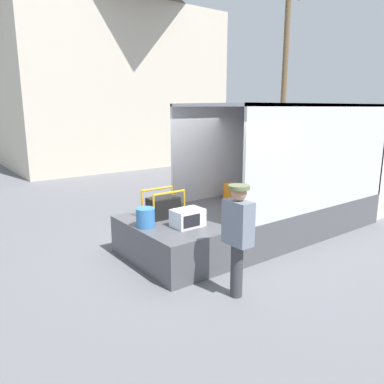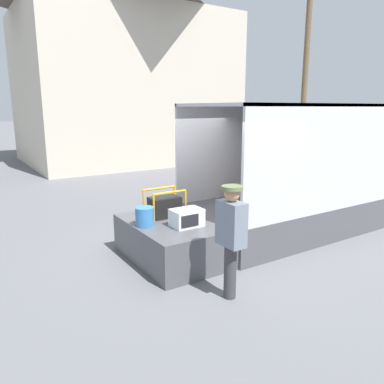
% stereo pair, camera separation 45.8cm
% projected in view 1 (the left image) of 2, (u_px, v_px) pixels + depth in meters
% --- Properties ---
extents(ground_plane, '(160.00, 160.00, 0.00)m').
position_uv_depth(ground_plane, '(203.00, 251.00, 7.28)').
color(ground_plane, slate).
extents(box_truck, '(6.56, 2.18, 2.80)m').
position_uv_depth(box_truck, '(325.00, 182.00, 9.37)').
color(box_truck, silver).
rests_on(box_truck, ground).
extents(tailgate_deck, '(1.43, 2.07, 0.71)m').
position_uv_depth(tailgate_deck, '(172.00, 241.00, 6.79)').
color(tailgate_deck, '#4C4C51').
rests_on(tailgate_deck, ground).
extents(microwave, '(0.53, 0.38, 0.30)m').
position_uv_depth(microwave, '(188.00, 218.00, 6.44)').
color(microwave, white).
rests_on(microwave, tailgate_deck).
extents(portable_generator, '(0.70, 0.45, 0.53)m').
position_uv_depth(portable_generator, '(164.00, 207.00, 6.98)').
color(portable_generator, black).
rests_on(portable_generator, tailgate_deck).
extents(orange_bucket, '(0.33, 0.33, 0.33)m').
position_uv_depth(orange_bucket, '(146.00, 218.00, 6.41)').
color(orange_bucket, '#3370B2').
rests_on(orange_bucket, tailgate_deck).
extents(worker_person, '(0.30, 0.44, 1.67)m').
position_uv_depth(worker_person, '(238.00, 230.00, 5.31)').
color(worker_person, '#38383D').
rests_on(worker_person, ground).
extents(house_backdrop, '(10.23, 8.16, 9.78)m').
position_uv_depth(house_backdrop, '(103.00, 62.00, 18.78)').
color(house_backdrop, beige).
rests_on(house_backdrop, ground).
extents(utility_pole, '(1.80, 0.28, 8.63)m').
position_uv_depth(utility_pole, '(285.00, 72.00, 18.95)').
color(utility_pole, brown).
rests_on(utility_pole, ground).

